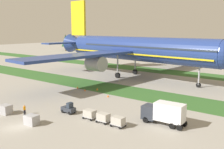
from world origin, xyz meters
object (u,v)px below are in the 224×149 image
(taxiway_marker_0, at_px, (78,87))
(taxiway_marker_3, at_px, (108,96))
(uld_container_2, at_px, (32,120))
(taxiway_marker_2, at_px, (97,89))
(uld_container_1, at_px, (6,109))
(cargo_dolly_lead, at_px, (90,114))
(taxiway_marker_1, at_px, (85,90))
(cargo_dolly_third, at_px, (118,121))
(catering_truck, at_px, (164,112))
(baggage_tug, at_px, (69,109))
(ground_crew_marshaller, at_px, (25,109))
(cargo_dolly_second, at_px, (103,117))
(airliner, at_px, (133,49))

(taxiway_marker_0, height_order, taxiway_marker_3, taxiway_marker_0)
(uld_container_2, relative_size, taxiway_marker_0, 3.70)
(uld_container_2, bearing_deg, taxiway_marker_2, 106.88)
(uld_container_2, bearing_deg, uld_container_1, 178.06)
(cargo_dolly_lead, xyz_separation_m, taxiway_marker_1, (-14.34, 13.76, -0.67))
(uld_container_2, bearing_deg, cargo_dolly_third, 34.11)
(taxiway_marker_3, bearing_deg, catering_truck, -23.50)
(baggage_tug, relative_size, taxiway_marker_0, 4.86)
(catering_truck, height_order, ground_crew_marshaller, catering_truck)
(cargo_dolly_lead, distance_m, cargo_dolly_third, 5.80)
(uld_container_2, bearing_deg, taxiway_marker_3, 92.89)
(uld_container_1, distance_m, taxiway_marker_3, 21.25)
(cargo_dolly_third, relative_size, taxiway_marker_0, 4.13)
(baggage_tug, bearing_deg, cargo_dolly_second, -90.00)
(catering_truck, xyz_separation_m, taxiway_marker_0, (-28.64, 9.36, -1.68))
(taxiway_marker_1, height_order, taxiway_marker_3, taxiway_marker_3)
(taxiway_marker_1, bearing_deg, taxiway_marker_3, -6.74)
(cargo_dolly_third, height_order, uld_container_2, cargo_dolly_third)
(cargo_dolly_second, xyz_separation_m, taxiway_marker_0, (-20.67, 14.60, -0.65))
(catering_truck, relative_size, taxiway_marker_3, 14.20)
(taxiway_marker_0, bearing_deg, catering_truck, -18.10)
(catering_truck, distance_m, taxiway_marker_2, 26.03)
(uld_container_1, distance_m, taxiway_marker_0, 22.30)
(airliner, height_order, taxiway_marker_1, airliner)
(ground_crew_marshaller, distance_m, taxiway_marker_0, 21.26)
(cargo_dolly_second, relative_size, taxiway_marker_2, 4.43)
(cargo_dolly_lead, xyz_separation_m, taxiway_marker_0, (-17.77, 14.65, -0.65))
(baggage_tug, distance_m, cargo_dolly_lead, 5.03)
(airliner, height_order, ground_crew_marshaller, airliner)
(baggage_tug, xyz_separation_m, taxiway_marker_3, (-1.44, 12.92, -0.57))
(cargo_dolly_second, height_order, uld_container_2, cargo_dolly_second)
(taxiway_marker_3, bearing_deg, cargo_dolly_third, -46.04)
(cargo_dolly_second, distance_m, taxiway_marker_2, 22.49)
(uld_container_2, distance_m, taxiway_marker_3, 20.36)
(baggage_tug, distance_m, taxiway_marker_1, 16.70)
(cargo_dolly_third, xyz_separation_m, taxiway_marker_3, (-12.26, 12.72, -0.67))
(taxiway_marker_3, bearing_deg, uld_container_1, -109.28)
(baggage_tug, xyz_separation_m, taxiway_marker_2, (-7.63, 16.39, -0.56))
(airliner, relative_size, taxiway_marker_1, 152.66)
(airliner, bearing_deg, taxiway_marker_0, -1.73)
(airliner, distance_m, uld_container_1, 44.26)
(taxiway_marker_3, bearing_deg, airliner, 110.72)
(catering_truck, distance_m, uld_container_1, 27.40)
(cargo_dolly_third, relative_size, ground_crew_marshaller, 1.28)
(cargo_dolly_lead, distance_m, cargo_dolly_second, 2.90)
(cargo_dolly_lead, height_order, taxiway_marker_2, cargo_dolly_lead)
(cargo_dolly_lead, relative_size, cargo_dolly_third, 1.00)
(ground_crew_marshaller, distance_m, taxiway_marker_1, 19.48)
(cargo_dolly_lead, relative_size, cargo_dolly_second, 1.00)
(uld_container_1, height_order, taxiway_marker_1, uld_container_1)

